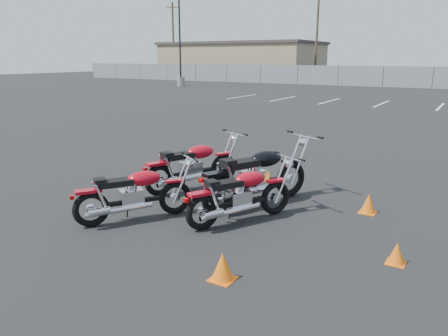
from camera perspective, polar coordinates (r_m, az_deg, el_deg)
The scene contains 14 objects.
ground at distance 7.54m, azimuth -3.66°, elevation -5.57°, with size 120.00×120.00×0.00m, color black.
motorcycle_front_red at distance 8.60m, azimuth -4.12°, elevation 0.31°, with size 1.28×2.12×1.06m.
motorcycle_second_black at distance 7.69m, azimuth 4.29°, elevation -1.00°, with size 1.44×2.33×1.17m.
motorcycle_third_red at distance 7.10m, azimuth -11.68°, elevation -3.33°, with size 1.44×1.84×0.98m.
motorcycle_rear_red at distance 6.89m, azimuth 2.18°, elevation -3.55°, with size 1.31×1.92×0.98m.
training_cone_near at distance 7.76m, azimuth 18.34°, elevation -4.43°, with size 0.27×0.27×0.33m.
training_cone_far at distance 6.05m, azimuth 21.62°, elevation -10.31°, with size 0.24×0.24×0.28m.
training_cone_extra at distance 5.25m, azimuth -0.18°, elevation -12.72°, with size 0.29×0.29×0.34m.
light_pole_west at distance 40.53m, azimuth -5.73°, elevation 13.94°, with size 0.80×0.70×9.34m.
chainlink_fence at distance 41.06m, azimuth 25.63°, elevation 10.60°, with size 80.06×0.06×1.80m.
tan_building_west at distance 54.46m, azimuth 2.33°, elevation 13.85°, with size 18.40×10.40×4.30m.
utility_pole_a at distance 56.33m, azimuth -6.65°, elevation 16.35°, with size 1.80×0.24×9.00m.
utility_pole_b at distance 48.60m, azimuth 12.03°, elevation 16.49°, with size 1.80×0.24×9.00m.
parking_line_stripes at distance 26.76m, azimuth 16.72°, elevation 8.21°, with size 15.12×4.00×0.01m.
Camera 1 is at (4.04, -5.83, 2.55)m, focal length 35.00 mm.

